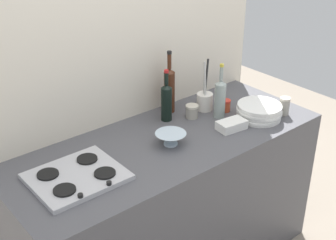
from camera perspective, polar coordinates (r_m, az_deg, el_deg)
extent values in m
cube|color=#4C4C51|center=(2.75, 0.00, -10.63)|extent=(1.80, 0.70, 0.90)
cube|color=beige|center=(2.64, -5.30, 7.04)|extent=(1.90, 0.06, 2.46)
cube|color=#B2B2B7|center=(2.22, -11.14, -6.85)|extent=(0.42, 0.36, 0.02)
cylinder|color=black|center=(2.11, -12.59, -8.39)|extent=(0.10, 0.10, 0.01)
cylinder|color=black|center=(2.19, -7.76, -6.48)|extent=(0.10, 0.10, 0.01)
cylinder|color=black|center=(2.24, -14.54, -6.46)|extent=(0.10, 0.10, 0.01)
cylinder|color=black|center=(2.31, -9.90, -4.74)|extent=(0.10, 0.10, 0.01)
cylinder|color=black|center=(2.06, -10.71, -9.11)|extent=(0.02, 0.02, 0.02)
cylinder|color=black|center=(2.12, -7.26, -7.69)|extent=(0.02, 0.02, 0.02)
cylinder|color=white|center=(2.78, 11.06, 0.37)|extent=(0.26, 0.26, 0.01)
cylinder|color=white|center=(2.77, 11.05, 0.57)|extent=(0.26, 0.26, 0.01)
cylinder|color=white|center=(2.77, 11.06, 0.86)|extent=(0.26, 0.26, 0.01)
cylinder|color=white|center=(2.76, 11.21, 1.05)|extent=(0.26, 0.26, 0.01)
cylinder|color=white|center=(2.75, 11.06, 1.28)|extent=(0.26, 0.26, 0.01)
cylinder|color=white|center=(2.75, 11.19, 1.53)|extent=(0.26, 0.26, 0.01)
cylinder|color=white|center=(2.74, 11.19, 1.75)|extent=(0.26, 0.26, 0.01)
cylinder|color=gray|center=(2.71, 6.39, 2.36)|extent=(0.07, 0.07, 0.21)
cone|color=gray|center=(2.66, 6.51, 4.63)|extent=(0.07, 0.07, 0.02)
cylinder|color=gray|center=(2.64, 6.57, 5.68)|extent=(0.02, 0.02, 0.08)
cylinder|color=gold|center=(2.63, 6.63, 6.68)|extent=(0.02, 0.02, 0.02)
cylinder|color=#472314|center=(2.76, 0.16, 3.44)|extent=(0.07, 0.07, 0.25)
cone|color=#472314|center=(2.70, 0.16, 6.10)|extent=(0.07, 0.07, 0.02)
cylinder|color=#472314|center=(2.68, 0.17, 7.22)|extent=(0.02, 0.02, 0.09)
cylinder|color=black|center=(2.67, 0.17, 8.29)|extent=(0.03, 0.03, 0.02)
cylinder|color=black|center=(2.66, -0.19, 1.96)|extent=(0.06, 0.06, 0.20)
cone|color=black|center=(2.62, -0.20, 4.16)|extent=(0.06, 0.06, 0.02)
cylinder|color=black|center=(2.60, -0.20, 5.11)|extent=(0.02, 0.02, 0.07)
cylinder|color=#B21E1E|center=(2.58, -0.20, 6.01)|extent=(0.03, 0.03, 0.02)
cylinder|color=silver|center=(2.45, 0.33, -2.91)|extent=(0.07, 0.07, 0.01)
cone|color=silver|center=(2.44, 0.33, -2.22)|extent=(0.17, 0.17, 0.06)
cube|color=white|center=(2.62, 7.82, -0.61)|extent=(0.17, 0.12, 0.05)
cylinder|color=silver|center=(2.82, 4.52, 2.26)|extent=(0.10, 0.10, 0.10)
cylinder|color=#B7B7B2|center=(2.78, 4.44, 4.23)|extent=(0.04, 0.04, 0.22)
cylinder|color=#B7B7B2|center=(2.76, 4.57, 4.43)|extent=(0.03, 0.05, 0.26)
cylinder|color=#262626|center=(2.78, 4.69, 4.69)|extent=(0.06, 0.04, 0.27)
cylinder|color=#9E998C|center=(2.72, 2.95, 0.95)|extent=(0.07, 0.07, 0.07)
cylinder|color=beige|center=(2.70, 2.97, 1.70)|extent=(0.08, 0.08, 0.01)
cylinder|color=#C64C2D|center=(2.82, 7.04, 1.67)|extent=(0.06, 0.06, 0.06)
cylinder|color=red|center=(2.80, 7.08, 2.34)|extent=(0.06, 0.06, 0.01)
cylinder|color=#9E998C|center=(2.83, 14.09, 1.56)|extent=(0.06, 0.06, 0.10)
cylinder|color=beige|center=(2.81, 14.21, 2.55)|extent=(0.06, 0.06, 0.01)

